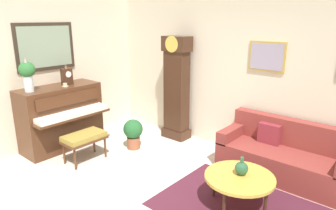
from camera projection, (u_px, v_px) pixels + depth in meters
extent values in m
cube|color=beige|center=(132.00, 201.00, 4.13)|extent=(6.40, 6.00, 0.10)
cube|color=beige|center=(28.00, 74.00, 5.35)|extent=(0.10, 4.90, 2.80)
cube|color=#33281E|center=(45.00, 47.00, 5.44)|extent=(0.03, 1.10, 0.84)
cube|color=gray|center=(46.00, 47.00, 5.43)|extent=(0.01, 0.98, 0.72)
cube|color=beige|center=(227.00, 72.00, 5.48)|extent=(5.30, 0.10, 2.80)
cube|color=#B28E3D|center=(267.00, 57.00, 4.87)|extent=(0.60, 0.03, 0.48)
cube|color=#998EA8|center=(267.00, 57.00, 4.86)|extent=(0.54, 0.01, 0.42)
cube|color=#4C1E2D|center=(241.00, 209.00, 3.87)|extent=(2.10, 1.50, 0.01)
cube|color=#4C2B19|center=(61.00, 117.00, 5.61)|extent=(0.60, 1.44, 1.17)
cube|color=#4C2B19|center=(74.00, 117.00, 5.32)|extent=(0.28, 1.38, 0.04)
cube|color=white|center=(73.00, 113.00, 5.30)|extent=(0.26, 1.32, 0.08)
cube|color=#4C2B19|center=(69.00, 99.00, 5.30)|extent=(0.03, 1.20, 0.20)
cube|color=#4C2B19|center=(84.00, 140.00, 5.10)|extent=(0.42, 0.70, 0.04)
cube|color=olive|center=(84.00, 136.00, 5.08)|extent=(0.40, 0.68, 0.08)
cylinder|color=#4C2B19|center=(75.00, 159.00, 4.84)|extent=(0.04, 0.04, 0.36)
cylinder|color=#4C2B19|center=(105.00, 147.00, 5.28)|extent=(0.04, 0.04, 0.36)
cylinder|color=#4C2B19|center=(64.00, 154.00, 5.04)|extent=(0.04, 0.04, 0.36)
cylinder|color=#4C2B19|center=(94.00, 143.00, 5.48)|extent=(0.04, 0.04, 0.36)
cube|color=#3D2316|center=(176.00, 133.00, 6.19)|extent=(0.52, 0.34, 0.18)
cube|color=#3D2316|center=(177.00, 95.00, 5.97)|extent=(0.44, 0.28, 1.78)
cube|color=#3D2316|center=(177.00, 44.00, 5.70)|extent=(0.52, 0.32, 0.28)
cylinder|color=gold|center=(172.00, 44.00, 5.59)|extent=(0.30, 0.02, 0.30)
cylinder|color=gold|center=(175.00, 92.00, 5.92)|extent=(0.03, 0.03, 0.70)
cube|color=maroon|center=(282.00, 164.00, 4.63)|extent=(1.90, 0.80, 0.42)
cube|color=maroon|center=(292.00, 133.00, 4.73)|extent=(1.90, 0.20, 0.44)
cube|color=maroon|center=(233.00, 132.00, 5.08)|extent=(0.18, 0.80, 0.20)
cube|color=maroon|center=(269.00, 134.00, 4.82)|extent=(0.34, 0.12, 0.32)
cylinder|color=gold|center=(240.00, 177.00, 3.82)|extent=(0.88, 0.88, 0.04)
torus|color=#3D2316|center=(240.00, 177.00, 3.82)|extent=(0.88, 0.88, 0.04)
cylinder|color=#3D2316|center=(251.00, 181.00, 4.15)|extent=(0.04, 0.04, 0.40)
cylinder|color=#3D2316|center=(265.00, 203.00, 3.66)|extent=(0.04, 0.04, 0.40)
cylinder|color=#3D2316|center=(224.00, 205.00, 3.62)|extent=(0.04, 0.04, 0.40)
cylinder|color=#3D2316|center=(214.00, 183.00, 4.11)|extent=(0.04, 0.04, 0.40)
cube|color=#3D2316|center=(67.00, 77.00, 5.53)|extent=(0.12, 0.18, 0.30)
cylinder|color=white|center=(68.00, 74.00, 5.48)|extent=(0.01, 0.11, 0.11)
cone|color=#3D2316|center=(66.00, 66.00, 5.48)|extent=(0.10, 0.10, 0.08)
cylinder|color=silver|center=(29.00, 84.00, 5.02)|extent=(0.15, 0.15, 0.26)
sphere|color=#2D6B33|center=(27.00, 70.00, 4.95)|extent=(0.26, 0.26, 0.26)
cone|color=#D199B7|center=(25.00, 62.00, 4.88)|extent=(0.06, 0.06, 0.16)
cylinder|color=beige|center=(65.00, 86.00, 5.43)|extent=(0.12, 0.12, 0.01)
cylinder|color=beige|center=(65.00, 85.00, 5.42)|extent=(0.08, 0.08, 0.06)
cylinder|color=#234C33|center=(241.00, 174.00, 3.85)|extent=(0.09, 0.09, 0.01)
sphere|color=#285638|center=(241.00, 168.00, 3.83)|extent=(0.17, 0.17, 0.17)
cylinder|color=#285638|center=(242.00, 160.00, 3.80)|extent=(0.04, 0.04, 0.08)
cylinder|color=#935138|center=(133.00, 143.00, 5.66)|extent=(0.24, 0.24, 0.22)
sphere|color=#235B2D|center=(133.00, 129.00, 5.58)|extent=(0.36, 0.36, 0.36)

